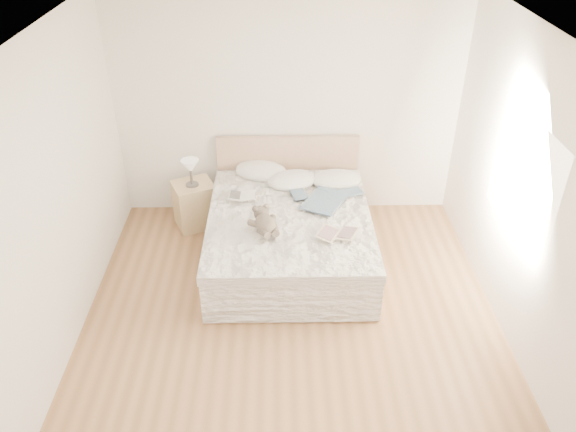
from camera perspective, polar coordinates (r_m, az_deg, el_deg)
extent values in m
cube|color=brown|center=(5.42, 0.39, -11.59)|extent=(4.00, 4.50, 0.00)
cube|color=white|center=(4.03, 0.53, 17.05)|extent=(4.00, 4.50, 0.00)
cube|color=white|center=(6.60, -0.04, 11.04)|extent=(4.00, 0.02, 2.70)
cube|color=white|center=(4.96, -23.33, 0.31)|extent=(0.02, 4.50, 2.70)
cube|color=white|center=(5.04, 23.81, 0.74)|extent=(0.02, 4.50, 2.70)
cube|color=white|center=(5.23, 22.76, 3.42)|extent=(0.02, 1.30, 1.10)
cube|color=tan|center=(6.24, 0.14, -3.52)|extent=(1.68, 2.08, 0.20)
cube|color=white|center=(6.09, 0.14, -1.62)|extent=(1.60, 2.00, 0.30)
cube|color=white|center=(5.95, 0.16, -0.39)|extent=(1.72, 2.05, 0.10)
cube|color=tan|center=(6.90, -0.03, 4.29)|extent=(1.70, 0.06, 1.00)
cube|color=tan|center=(6.80, -9.45, 1.17)|extent=(0.57, 0.55, 0.56)
cylinder|color=#504945|center=(6.63, -9.71, 3.17)|extent=(0.15, 0.15, 0.02)
cylinder|color=#443E3A|center=(6.58, -9.80, 4.02)|extent=(0.03, 0.03, 0.20)
cone|color=silver|center=(6.51, -9.91, 5.02)|extent=(0.25, 0.25, 0.15)
ellipsoid|color=white|center=(6.69, -2.76, 4.63)|extent=(0.72, 0.60, 0.19)
ellipsoid|color=white|center=(6.48, 0.47, 3.68)|extent=(0.68, 0.56, 0.18)
ellipsoid|color=white|center=(6.52, 4.92, 3.74)|extent=(0.61, 0.45, 0.17)
cube|color=white|center=(6.21, -4.71, 2.03)|extent=(0.31, 0.22, 0.02)
cube|color=beige|center=(5.59, 5.06, -1.82)|extent=(0.46, 0.40, 0.02)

